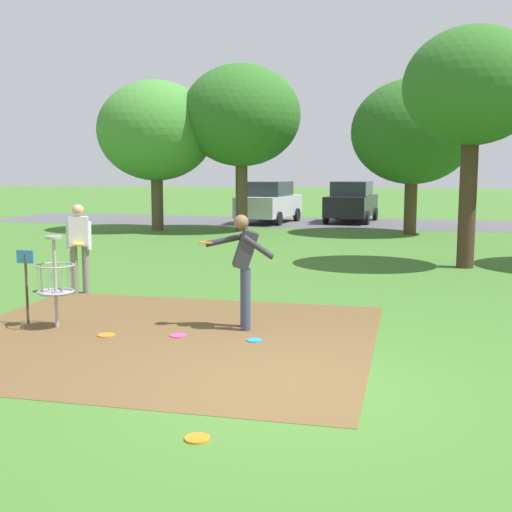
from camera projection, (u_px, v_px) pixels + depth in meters
The scene contains 16 objects.
ground_plane at pixel (286, 386), 7.14m from camera, with size 160.00×160.00×0.00m, color #3D6B28.
dirt_tee_pad at pixel (157, 336), 9.26m from camera, with size 6.09×5.44×0.01m, color brown.
disc_golf_basket at pixel (52, 278), 9.72m from camera, with size 0.98×0.58×1.39m.
player_foreground_watching at pixel (79, 243), 12.40m from camera, with size 0.49×0.45×1.71m.
player_throwing at pixel (244, 264), 9.60m from camera, with size 1.17×0.46×1.71m.
frisbee_near_basket at pixel (254, 340), 9.02m from camera, with size 0.21×0.21×0.02m, color #1E93DB.
frisbee_by_tee at pixel (197, 438), 5.73m from camera, with size 0.23×0.23×0.02m, color orange.
frisbee_mid_grass at pixel (179, 336), 9.28m from camera, with size 0.25×0.25×0.02m, color #E53D99.
frisbee_far_right at pixel (106, 335), 9.30m from camera, with size 0.25×0.25×0.02m, color orange.
tree_near_left at pixel (156, 131), 25.03m from camera, with size 4.49×4.49×5.76m.
tree_near_right at pixel (472, 88), 15.25m from camera, with size 3.25×3.25×5.70m.
tree_mid_left at pixel (241, 116), 24.58m from camera, with size 4.50×4.50×6.31m.
tree_mid_center at pixel (413, 132), 23.47m from camera, with size 4.45×4.45×5.61m.
parking_lot_strip at pixel (379, 224), 28.59m from camera, with size 36.00×6.00×0.01m, color #4C4C51.
parked_car_leftmost at pixel (269, 202), 29.07m from camera, with size 2.38×4.40×1.84m.
parked_car_center_left at pixel (352, 202), 29.46m from camera, with size 2.25×4.34×1.84m.
Camera 1 is at (1.26, -6.78, 2.36)m, focal length 45.60 mm.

